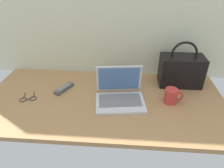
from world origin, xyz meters
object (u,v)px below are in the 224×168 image
at_px(handbag, 181,70).
at_px(eyeglasses, 28,99).
at_px(book_stack, 120,77).
at_px(laptop, 120,94).
at_px(remote_control_near, 64,88).
at_px(coffee_mug, 171,96).

bearing_deg(handbag, eyeglasses, -165.01).
bearing_deg(book_stack, laptop, -88.09).
relative_size(remote_control_near, book_stack, 0.80).
relative_size(laptop, remote_control_near, 2.05).
bearing_deg(eyeglasses, remote_control_near, 32.33).
xyz_separation_m(remote_control_near, eyeglasses, (-0.21, -0.13, -0.01)).
relative_size(remote_control_near, eyeglasses, 1.31).
relative_size(coffee_mug, book_stack, 0.59).
distance_m(coffee_mug, remote_control_near, 0.74).
xyz_separation_m(coffee_mug, remote_control_near, (-0.73, 0.09, -0.04)).
xyz_separation_m(laptop, remote_control_near, (-0.40, 0.09, -0.03)).
bearing_deg(book_stack, coffee_mug, -35.69).
xyz_separation_m(laptop, eyeglasses, (-0.61, -0.04, -0.04)).
bearing_deg(remote_control_near, coffee_mug, -7.00).
height_order(eyeglasses, book_stack, book_stack).
height_order(laptop, coffee_mug, laptop).
xyz_separation_m(eyeglasses, book_stack, (0.60, 0.29, 0.03)).
distance_m(coffee_mug, book_stack, 0.42).
bearing_deg(remote_control_near, laptop, -13.21).
height_order(coffee_mug, handbag, handbag).
bearing_deg(laptop, handbag, 29.20).
bearing_deg(laptop, book_stack, 91.91).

